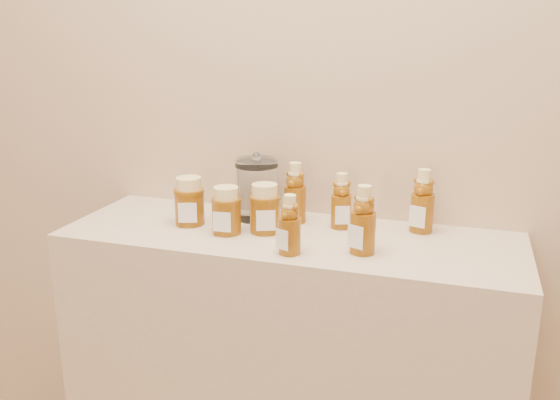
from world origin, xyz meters
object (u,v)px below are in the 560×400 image
(bear_bottle_front_left, at_px, (290,221))
(honey_jar_left, at_px, (189,201))
(bear_bottle_back_left, at_px, (295,189))
(glass_canister, at_px, (257,187))
(display_table, at_px, (288,383))

(bear_bottle_front_left, relative_size, honey_jar_left, 1.25)
(bear_bottle_back_left, relative_size, glass_canister, 1.03)
(bear_bottle_back_left, distance_m, honey_jar_left, 0.29)
(honey_jar_left, distance_m, glass_canister, 0.19)
(honey_jar_left, bearing_deg, display_table, -17.66)
(bear_bottle_front_left, bearing_deg, glass_canister, 150.45)
(bear_bottle_back_left, height_order, glass_canister, bear_bottle_back_left)
(display_table, xyz_separation_m, glass_canister, (-0.12, 0.10, 0.54))
(bear_bottle_front_left, bearing_deg, honey_jar_left, -176.84)
(bear_bottle_front_left, bearing_deg, display_table, 132.80)
(honey_jar_left, relative_size, glass_canister, 0.71)
(display_table, distance_m, bear_bottle_back_left, 0.55)
(glass_canister, bearing_deg, bear_bottle_front_left, -54.34)
(display_table, height_order, bear_bottle_back_left, bear_bottle_back_left)
(bear_bottle_front_left, xyz_separation_m, honey_jar_left, (-0.33, 0.13, -0.02))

